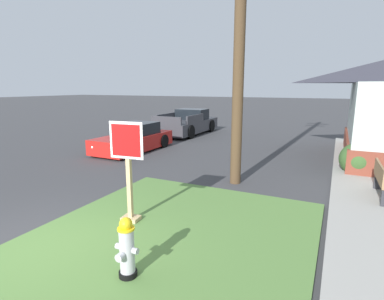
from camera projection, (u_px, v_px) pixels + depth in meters
The scene contains 11 objects.
ground_plane at pixel (33, 252), 5.29m from camera, with size 160.00×160.00×0.00m, color #3D3D3F.
grass_corner_patch at pixel (176, 232), 5.93m from camera, with size 5.13×5.48×0.08m, color #567F3D.
sidewalk_strip at pixel (375, 191), 8.22m from camera, with size 2.20×17.73×0.12m, color #9E9B93.
fire_hydrant at pixel (127, 249), 4.41m from camera, with size 0.38×0.34×0.93m.
stop_sign at pixel (129, 174), 6.16m from camera, with size 0.75×0.32×2.10m.
manhole_cover at pixel (166, 190), 8.43m from camera, with size 0.70×0.70×0.02m, color black.
parked_sedan_red at pixel (134, 139), 13.65m from camera, with size 1.88×4.09×1.25m.
pickup_truck_charcoal at pixel (188, 124), 18.58m from camera, with size 2.18×5.07×1.48m.
street_bench at pixel (384, 179), 7.51m from camera, with size 0.44×1.54×0.85m.
utility_pole at pixel (241, 7), 8.11m from camera, with size 1.59×0.32×9.61m.
shrub_by_curb at pixel (358, 159), 9.83m from camera, with size 1.14×1.14×1.07m, color #365829.
Camera 1 is at (4.62, -3.11, 2.85)m, focal length 28.19 mm.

